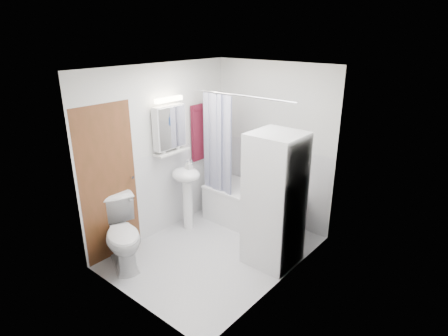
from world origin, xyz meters
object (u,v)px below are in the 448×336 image
Objects in this scene: washer_dryer at (274,200)px; bathtub at (252,206)px; sink at (186,184)px; toilet at (122,234)px.

bathtub is at bearing 141.36° from washer_dryer.
washer_dryer is at bearing 3.86° from sink.
washer_dryer is (1.43, 0.10, 0.14)m from sink.
bathtub is 1.05m from sink.
bathtub is 1.10m from washer_dryer.
washer_dryer reaches higher than sink.
toilet is (-1.40, -1.26, -0.44)m from washer_dryer.
toilet reaches higher than bathtub.
toilet is at bearing -109.16° from bathtub.
toilet is at bearing -138.40° from washer_dryer.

